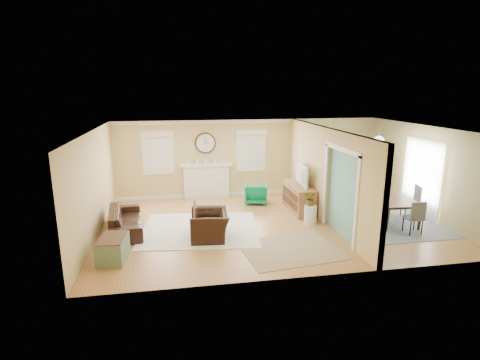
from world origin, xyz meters
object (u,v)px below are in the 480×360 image
Objects in this scene: green_chair at (256,193)px; credenza at (298,198)px; sofa at (125,220)px; dining_table at (388,208)px; eames_chair at (210,225)px.

credenza is (1.09, -0.98, 0.07)m from green_chair.
green_chair reaches higher than sofa.
credenza is 2.53m from dining_table.
eames_chair is 5.07m from dining_table.
credenza is (2.84, 1.68, 0.06)m from eames_chair.
green_chair is 1.46m from credenza.
sofa is 7.17m from dining_table.
credenza reaches higher than green_chair.
dining_table is at bearing -28.77° from credenza.
sofa is 1.24× the size of credenza.
eames_chair is at bearing -118.71° from sofa.
dining_table is (2.21, -1.22, -0.06)m from credenza.
eames_chair is 1.48× the size of green_chair.
eames_chair is 0.54× the size of dining_table.
credenza is at bearing 64.27° from dining_table.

